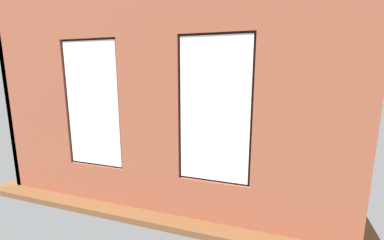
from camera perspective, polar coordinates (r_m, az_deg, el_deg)
name	(u,v)px	position (r m, az deg, el deg)	size (l,w,h in m)	color
ground_plane	(200,159)	(6.67, 1.80, -8.65)	(6.42, 5.98, 0.10)	brown
brick_wall_with_windows	(150,99)	(3.88, -9.41, 4.66)	(5.82, 0.30, 3.55)	#9E5138
white_wall_right	(98,86)	(7.47, -20.24, 7.15)	(0.10, 4.98, 3.55)	white
couch_by_window	(151,171)	(4.97, -9.05, -11.19)	(2.04, 0.87, 0.80)	black
couch_left	(294,161)	(5.81, 21.76, -8.51)	(0.92, 2.11, 0.80)	black
coffee_table	(186,144)	(6.35, -1.33, -5.40)	(1.23, 0.87, 0.46)	tan
cup_ceramic	(186,140)	(6.32, -1.34, -4.44)	(0.09, 0.09, 0.11)	#B23D38
candle_jar	(182,138)	(6.47, -2.29, -4.09)	(0.08, 0.08, 0.11)	#B7333D
table_plant_small	(188,139)	(6.15, -0.95, -4.18)	(0.15, 0.15, 0.23)	#9E5638
remote_gray	(201,141)	(6.36, 2.00, -4.72)	(0.05, 0.17, 0.02)	#59595B
remote_silver	(170,142)	(6.34, -4.88, -4.81)	(0.05, 0.17, 0.02)	#B2B2B7
media_console	(101,144)	(7.23, -19.54, -5.14)	(0.97, 0.42, 0.52)	black
tv_flatscreen	(100,122)	(7.09, -19.84, -0.33)	(0.99, 0.20, 0.71)	black
potted_plant_mid_room_small	(225,139)	(6.92, 7.42, -4.13)	(0.43, 0.43, 0.60)	gray
potted_plant_corner_near_left	(297,120)	(8.16, 22.22, -0.02)	(1.16, 1.06, 1.35)	beige
potted_plant_corner_far_left	(312,173)	(4.26, 25.13, -10.65)	(0.69, 0.69, 1.04)	brown
potted_plant_by_left_couch	(275,141)	(7.23, 18.06, -4.43)	(0.33, 0.33, 0.52)	#47423D
potted_plant_near_tv	(93,142)	(6.10, -21.09, -4.52)	(0.64, 0.64, 0.97)	brown
potted_plant_between_couches	(229,167)	(4.46, 8.32, -10.25)	(1.02, 0.77, 1.18)	#47423D
potted_plant_foreground_right	(155,116)	(9.07, -8.24, 0.90)	(0.77, 0.85, 1.22)	#9E5638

